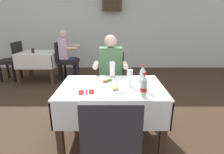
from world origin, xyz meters
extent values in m
plane|color=#382619|center=(0.00, 0.00, 0.00)|extent=(11.00, 11.00, 0.00)
cube|color=silver|center=(0.00, 3.84, 1.39)|extent=(11.00, 0.12, 2.78)
cube|color=white|center=(0.01, 0.16, 0.71)|extent=(1.23, 0.84, 0.02)
cube|color=white|center=(0.01, -0.25, 0.54)|extent=(1.23, 0.02, 0.32)
cube|color=white|center=(0.01, 0.57, 0.54)|extent=(1.23, 0.02, 0.32)
cube|color=white|center=(-0.59, 0.16, 0.54)|extent=(0.02, 0.84, 0.32)
cube|color=white|center=(0.62, 0.16, 0.54)|extent=(0.02, 0.84, 0.32)
cube|color=#472D1E|center=(-0.54, -0.20, 0.35)|extent=(0.07, 0.07, 0.70)
cube|color=#472D1E|center=(0.57, -0.20, 0.35)|extent=(0.07, 0.07, 0.70)
cube|color=#472D1E|center=(-0.54, 0.52, 0.35)|extent=(0.07, 0.07, 0.70)
cube|color=#472D1E|center=(0.57, 0.52, 0.35)|extent=(0.07, 0.07, 0.70)
cube|color=#2D2D33|center=(0.01, 0.88, 0.49)|extent=(0.44, 0.44, 0.08)
cube|color=#2D2D33|center=(0.01, 1.13, 0.75)|extent=(0.42, 0.06, 0.44)
cube|color=black|center=(-0.16, 0.71, 0.23)|extent=(0.04, 0.04, 0.45)
cube|color=black|center=(0.18, 0.71, 0.23)|extent=(0.04, 0.04, 0.45)
cube|color=black|center=(-0.16, 1.05, 0.23)|extent=(0.04, 0.04, 0.45)
cube|color=black|center=(0.18, 1.05, 0.23)|extent=(0.04, 0.04, 0.45)
cube|color=#2D2D33|center=(0.01, -0.56, 0.49)|extent=(0.44, 0.44, 0.08)
cube|color=#2D2D33|center=(0.01, -0.81, 0.75)|extent=(0.42, 0.06, 0.44)
cube|color=black|center=(0.18, -0.39, 0.23)|extent=(0.04, 0.04, 0.45)
cube|color=black|center=(-0.16, -0.39, 0.23)|extent=(0.04, 0.04, 0.45)
cylinder|color=#282D42|center=(-0.08, 0.68, 0.23)|extent=(0.10, 0.10, 0.45)
cylinder|color=#282D42|center=(0.08, 0.68, 0.23)|extent=(0.10, 0.10, 0.45)
cube|color=#282D42|center=(0.00, 0.84, 0.51)|extent=(0.34, 0.36, 0.12)
cube|color=#4C754C|center=(0.00, 0.92, 0.82)|extent=(0.36, 0.20, 0.50)
sphere|color=beige|center=(0.00, 0.92, 1.17)|extent=(0.19, 0.19, 0.19)
cylinder|color=beige|center=(-0.22, 0.69, 0.85)|extent=(0.07, 0.26, 0.07)
cylinder|color=beige|center=(0.21, 0.69, 0.85)|extent=(0.07, 0.26, 0.07)
cylinder|color=white|center=(0.09, 0.03, 0.73)|extent=(0.24, 0.24, 0.01)
ellipsoid|color=#B77A38|center=(0.06, 0.05, 0.75)|extent=(0.09, 0.09, 0.03)
ellipsoid|color=gold|center=(0.06, 0.01, 0.75)|extent=(0.10, 0.10, 0.03)
cylinder|color=white|center=(-0.05, 0.30, 0.73)|extent=(0.23, 0.23, 0.01)
ellipsoid|color=#99602D|center=(-0.06, 0.27, 0.75)|extent=(0.08, 0.08, 0.03)
ellipsoid|color=#4C8E38|center=(-0.01, 0.32, 0.75)|extent=(0.10, 0.10, 0.03)
cylinder|color=white|center=(0.03, 0.50, 0.72)|extent=(0.07, 0.07, 0.01)
cylinder|color=white|center=(0.03, 0.50, 0.74)|extent=(0.02, 0.02, 0.03)
cylinder|color=white|center=(0.03, 0.50, 0.85)|extent=(0.07, 0.07, 0.18)
cylinder|color=#C68928|center=(0.03, 0.50, 0.80)|extent=(0.07, 0.07, 0.10)
cylinder|color=white|center=(0.23, 0.17, 0.72)|extent=(0.07, 0.07, 0.01)
cylinder|color=white|center=(0.23, 0.17, 0.74)|extent=(0.02, 0.02, 0.03)
cylinder|color=white|center=(0.23, 0.17, 0.84)|extent=(0.07, 0.07, 0.16)
cylinder|color=black|center=(0.23, 0.17, 0.80)|extent=(0.06, 0.06, 0.09)
cylinder|color=silver|center=(0.34, -0.16, 0.81)|extent=(0.07, 0.07, 0.18)
cylinder|color=red|center=(0.34, -0.16, 0.80)|extent=(0.07, 0.07, 0.04)
cone|color=silver|center=(0.34, -0.16, 0.93)|extent=(0.06, 0.06, 0.05)
cylinder|color=red|center=(0.34, -0.16, 0.97)|extent=(0.03, 0.03, 0.02)
cylinder|color=silver|center=(0.37, 0.08, 0.83)|extent=(0.06, 0.06, 0.21)
cylinder|color=red|center=(0.37, 0.08, 0.81)|extent=(0.07, 0.07, 0.05)
cone|color=silver|center=(0.37, 0.08, 0.96)|extent=(0.06, 0.06, 0.05)
cylinder|color=red|center=(0.37, 0.08, 0.99)|extent=(0.03, 0.03, 0.02)
cube|color=maroon|center=(-0.26, -0.04, 0.72)|extent=(0.19, 0.16, 0.01)
cube|color=silver|center=(-0.28, -0.04, 0.73)|extent=(0.04, 0.19, 0.01)
cube|color=silver|center=(-0.24, -0.04, 0.73)|extent=(0.04, 0.19, 0.01)
cube|color=white|center=(-1.81, 2.54, 0.71)|extent=(0.92, 0.77, 0.02)
cube|color=white|center=(-1.81, 2.16, 0.54)|extent=(0.92, 0.02, 0.32)
cube|color=white|center=(-1.81, 2.92, 0.54)|extent=(0.92, 0.02, 0.32)
cube|color=white|center=(-2.27, 2.54, 0.54)|extent=(0.02, 0.77, 0.32)
cube|color=white|center=(-1.36, 2.54, 0.54)|extent=(0.02, 0.77, 0.32)
cube|color=#472D1E|center=(-2.21, 2.21, 0.35)|extent=(0.07, 0.07, 0.70)
cube|color=#472D1E|center=(-1.41, 2.21, 0.35)|extent=(0.07, 0.07, 0.70)
cube|color=#472D1E|center=(-2.21, 2.86, 0.35)|extent=(0.07, 0.07, 0.70)
cube|color=#472D1E|center=(-1.41, 2.86, 0.35)|extent=(0.07, 0.07, 0.70)
cube|color=black|center=(-2.57, 2.54, 0.49)|extent=(0.44, 0.44, 0.08)
cube|color=black|center=(-2.32, 2.54, 0.75)|extent=(0.06, 0.42, 0.44)
cube|color=black|center=(-2.74, 2.71, 0.23)|extent=(0.04, 0.04, 0.45)
cube|color=black|center=(-2.74, 2.37, 0.23)|extent=(0.04, 0.04, 0.45)
cube|color=black|center=(-2.40, 2.71, 0.23)|extent=(0.04, 0.04, 0.45)
cube|color=black|center=(-2.40, 2.37, 0.23)|extent=(0.04, 0.04, 0.45)
cube|color=black|center=(-1.05, 2.54, 0.49)|extent=(0.44, 0.44, 0.08)
cube|color=black|center=(-1.30, 2.54, 0.75)|extent=(0.06, 0.42, 0.44)
cube|color=black|center=(-0.88, 2.37, 0.23)|extent=(0.04, 0.04, 0.45)
cube|color=black|center=(-0.88, 2.71, 0.23)|extent=(0.04, 0.04, 0.45)
cube|color=black|center=(-1.22, 2.37, 0.23)|extent=(0.04, 0.04, 0.45)
cube|color=black|center=(-1.22, 2.71, 0.23)|extent=(0.04, 0.04, 0.45)
cylinder|color=#282D42|center=(-0.91, 2.46, 0.23)|extent=(0.10, 0.10, 0.45)
cylinder|color=#282D42|center=(-0.91, 2.62, 0.23)|extent=(0.10, 0.10, 0.45)
cube|color=#282D42|center=(-1.07, 2.54, 0.51)|extent=(0.36, 0.34, 0.12)
cube|color=silver|center=(-1.15, 2.54, 0.82)|extent=(0.20, 0.36, 0.50)
sphere|color=beige|center=(-1.15, 2.54, 1.17)|extent=(0.19, 0.19, 0.19)
cylinder|color=beige|center=(-0.92, 2.32, 0.85)|extent=(0.26, 0.07, 0.07)
cylinder|color=beige|center=(-0.92, 2.75, 0.85)|extent=(0.26, 0.07, 0.07)
cylinder|color=black|center=(-1.89, 2.42, 0.78)|extent=(0.06, 0.06, 0.11)
cube|color=#472D1E|center=(0.02, 3.68, 1.94)|extent=(0.56, 0.20, 0.42)
cylinder|color=#193D1E|center=(-0.13, 3.64, 1.80)|extent=(0.06, 0.14, 0.06)
cylinder|color=#193D1E|center=(0.02, 3.64, 1.80)|extent=(0.06, 0.14, 0.06)
cylinder|color=#193D1E|center=(0.17, 3.64, 1.80)|extent=(0.06, 0.14, 0.06)
cylinder|color=#193D1E|center=(-0.13, 3.64, 1.94)|extent=(0.06, 0.14, 0.06)
cylinder|color=#193D1E|center=(0.02, 3.64, 1.94)|extent=(0.06, 0.14, 0.06)
cylinder|color=#193D1E|center=(0.17, 3.64, 1.94)|extent=(0.06, 0.14, 0.06)
camera|label=1|loc=(0.02, -1.83, 1.47)|focal=28.38mm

